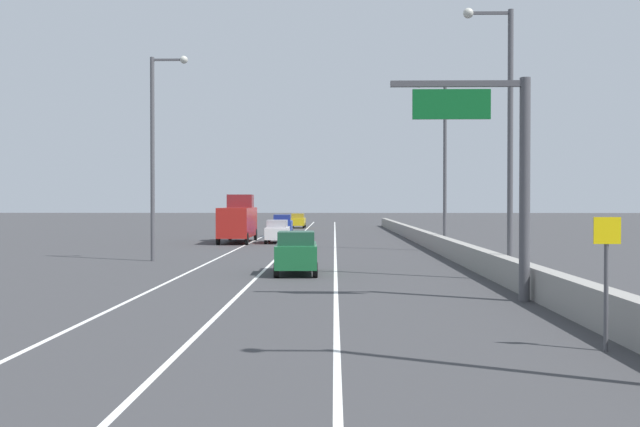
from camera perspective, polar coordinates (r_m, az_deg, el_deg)
name	(u,v)px	position (r m, az deg, el deg)	size (l,w,h in m)	color
ground_plane	(319,239)	(66.20, -0.10, -1.99)	(320.00, 320.00, 0.00)	#38383A
lane_stripe_left	(247,244)	(57.61, -5.78, -2.42)	(0.16, 130.00, 0.00)	silver
lane_stripe_center	(291,244)	(57.30, -2.30, -2.44)	(0.16, 130.00, 0.00)	silver
lane_stripe_right	(335,244)	(57.19, 1.20, -2.44)	(0.16, 130.00, 0.00)	silver
jersey_barrier_right	(454,250)	(42.76, 10.55, -2.85)	(0.60, 120.00, 1.10)	gray
overhead_sign_gantry	(503,161)	(24.92, 14.25, 4.08)	(4.68, 0.36, 7.50)	#47474C
speed_advisory_sign	(606,272)	(17.35, 21.71, -4.35)	(0.60, 0.11, 3.00)	#4C4C51
lamp_post_right_second	(505,126)	(31.86, 14.42, 6.70)	(2.14, 0.44, 11.60)	#4C4C51
lamp_post_right_third	(442,155)	(50.09, 9.60, 4.59)	(2.14, 0.44, 11.60)	#4C4C51
lamp_post_left_mid	(156,145)	(41.93, -12.81, 5.30)	(2.14, 0.44, 11.60)	#4C4C51
car_green_0	(296,252)	(33.58, -1.89, -3.10)	(2.10, 4.65, 1.99)	#196033
car_white_1	(278,231)	(59.02, -3.38, -1.43)	(1.93, 4.45, 1.89)	white
car_yellow_2	(298,221)	(93.40, -1.75, -0.57)	(1.88, 4.41, 1.89)	gold
car_blue_3	(283,226)	(70.30, -2.98, -0.96)	(1.94, 4.03, 2.13)	#1E389E
box_truck	(238,221)	(60.19, -6.50, -0.56)	(2.55, 8.41, 3.99)	#A51E19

